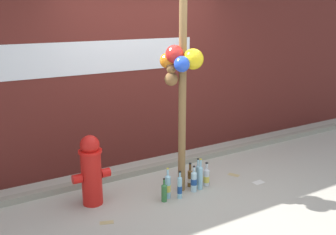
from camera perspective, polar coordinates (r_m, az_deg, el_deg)
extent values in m
plane|color=#ADA899|center=(4.87, 4.18, -11.48)|extent=(14.00, 14.00, 0.00)
cube|color=#561E19|center=(5.68, -4.34, 9.10)|extent=(10.00, 0.20, 3.16)
cube|color=silver|center=(5.23, -12.99, 8.49)|extent=(3.47, 0.01, 0.44)
cube|color=gray|center=(5.60, -1.52, -7.27)|extent=(8.00, 0.12, 0.08)
cylinder|color=olive|center=(4.58, 2.16, 5.14)|extent=(0.09, 0.09, 2.77)
sphere|color=red|center=(4.49, 0.97, 9.35)|extent=(0.21, 0.21, 0.21)
sphere|color=blue|center=(4.39, 2.06, 7.90)|extent=(0.18, 0.18, 0.18)
sphere|color=#D66BB2|center=(4.60, 1.26, 9.33)|extent=(0.18, 0.18, 0.18)
sphere|color=yellow|center=(4.47, 3.69, 8.61)|extent=(0.24, 0.24, 0.24)
sphere|color=orange|center=(4.56, -0.08, 8.41)|extent=(0.18, 0.18, 0.18)
sphere|color=brown|center=(4.54, 0.48, 5.71)|extent=(0.16, 0.16, 0.16)
sphere|color=brown|center=(4.52, 0.48, 7.25)|extent=(0.12, 0.12, 0.12)
sphere|color=brown|center=(4.50, 0.07, 7.65)|extent=(0.05, 0.05, 0.05)
sphere|color=brown|center=(4.53, 0.89, 7.72)|extent=(0.05, 0.05, 0.05)
sphere|color=brown|center=(4.48, 0.81, 7.17)|extent=(0.04, 0.04, 0.04)
cylinder|color=red|center=(4.64, -11.22, -8.81)|extent=(0.24, 0.24, 0.64)
cylinder|color=red|center=(4.51, -11.44, -4.91)|extent=(0.27, 0.27, 0.03)
sphere|color=red|center=(4.49, -11.49, -3.99)|extent=(0.23, 0.23, 0.23)
cylinder|color=red|center=(4.58, -13.28, -8.83)|extent=(0.11, 0.11, 0.11)
cylinder|color=red|center=(4.68, -9.24, -8.05)|extent=(0.11, 0.11, 0.11)
cylinder|color=#B2DBEA|center=(5.18, 1.88, -8.02)|extent=(0.06, 0.06, 0.28)
cone|color=#B2DBEA|center=(5.12, 1.90, -6.47)|extent=(0.06, 0.06, 0.02)
cylinder|color=#B2DBEA|center=(5.10, 1.90, -5.95)|extent=(0.02, 0.02, 0.08)
cylinder|color=#1E478C|center=(5.19, 1.88, -8.30)|extent=(0.06, 0.06, 0.10)
cylinder|color=gold|center=(5.09, 1.91, -5.50)|extent=(0.02, 0.02, 0.01)
cylinder|color=silver|center=(5.11, 5.69, -8.84)|extent=(0.08, 0.08, 0.21)
cone|color=silver|center=(5.06, 5.73, -7.58)|extent=(0.08, 0.08, 0.03)
cylinder|color=silver|center=(5.04, 5.74, -7.10)|extent=(0.03, 0.03, 0.06)
cylinder|color=#D8C64C|center=(5.12, 5.68, -9.03)|extent=(0.08, 0.08, 0.08)
cylinder|color=black|center=(5.03, 5.75, -6.70)|extent=(0.04, 0.04, 0.01)
cylinder|color=brown|center=(5.07, 3.26, -9.03)|extent=(0.06, 0.06, 0.21)
cone|color=brown|center=(5.02, 3.28, -7.82)|extent=(0.06, 0.06, 0.02)
cylinder|color=brown|center=(5.00, 3.29, -7.28)|extent=(0.03, 0.03, 0.08)
cylinder|color=silver|center=(5.08, 3.26, -9.23)|extent=(0.06, 0.06, 0.05)
cylinder|color=black|center=(4.98, 3.30, -6.81)|extent=(0.03, 0.03, 0.01)
cylinder|color=#93CCE0|center=(4.75, 1.75, -10.37)|extent=(0.06, 0.06, 0.27)
cone|color=#93CCE0|center=(4.69, 1.76, -8.78)|extent=(0.06, 0.06, 0.02)
cylinder|color=#93CCE0|center=(4.68, 1.77, -8.37)|extent=(0.03, 0.03, 0.05)
cylinder|color=#1E478C|center=(4.76, 1.75, -10.61)|extent=(0.06, 0.06, 0.09)
cylinder|color=black|center=(4.66, 1.77, -8.01)|extent=(0.03, 0.03, 0.01)
cylinder|color=#337038|center=(4.69, -0.58, -11.16)|extent=(0.07, 0.07, 0.20)
cone|color=#337038|center=(4.64, -0.58, -9.89)|extent=(0.07, 0.07, 0.03)
cylinder|color=#337038|center=(4.62, -0.58, -9.44)|extent=(0.02, 0.02, 0.05)
cylinder|color=black|center=(4.61, -0.58, -9.08)|extent=(0.03, 0.03, 0.01)
cylinder|color=#93CCE0|center=(4.76, -0.04, -10.26)|extent=(0.07, 0.07, 0.28)
cone|color=#93CCE0|center=(4.69, -0.04, -8.57)|extent=(0.07, 0.07, 0.03)
cylinder|color=#93CCE0|center=(4.67, -0.04, -8.02)|extent=(0.03, 0.03, 0.07)
cylinder|color=#D8C64C|center=(4.76, -0.04, -10.40)|extent=(0.07, 0.07, 0.09)
cylinder|color=gold|center=(4.66, -0.04, -7.56)|extent=(0.03, 0.03, 0.01)
cylinder|color=#93CCE0|center=(5.09, 4.41, -8.62)|extent=(0.06, 0.06, 0.26)
cone|color=#93CCE0|center=(5.03, 4.45, -7.13)|extent=(0.06, 0.06, 0.02)
cylinder|color=#93CCE0|center=(5.01, 4.46, -6.61)|extent=(0.02, 0.02, 0.08)
cylinder|color=black|center=(5.00, 4.47, -6.13)|extent=(0.03, 0.03, 0.01)
cylinder|color=#B2DBEA|center=(4.93, 3.84, -9.53)|extent=(0.08, 0.08, 0.25)
cone|color=#B2DBEA|center=(4.87, 3.87, -8.05)|extent=(0.08, 0.08, 0.03)
cylinder|color=#B2DBEA|center=(4.86, 3.87, -7.59)|extent=(0.03, 0.03, 0.05)
cylinder|color=#1E478C|center=(4.93, 3.84, -9.44)|extent=(0.08, 0.08, 0.08)
cylinder|color=black|center=(4.85, 3.88, -7.24)|extent=(0.03, 0.03, 0.01)
cylinder|color=#93CCE0|center=(4.98, 4.78, -8.96)|extent=(0.06, 0.06, 0.29)
cone|color=#93CCE0|center=(4.92, 4.82, -7.27)|extent=(0.06, 0.06, 0.03)
cylinder|color=#93CCE0|center=(4.90, 4.84, -6.69)|extent=(0.03, 0.03, 0.08)
cylinder|color=gold|center=(4.88, 4.85, -6.18)|extent=(0.03, 0.03, 0.01)
cube|color=tan|center=(4.36, -9.05, -15.07)|extent=(0.16, 0.12, 0.01)
cube|color=tan|center=(5.50, 9.68, -8.35)|extent=(0.14, 0.18, 0.01)
cube|color=silver|center=(5.60, 4.66, -7.71)|extent=(0.14, 0.13, 0.01)
cube|color=silver|center=(5.35, 13.25, -9.29)|extent=(0.16, 0.10, 0.01)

